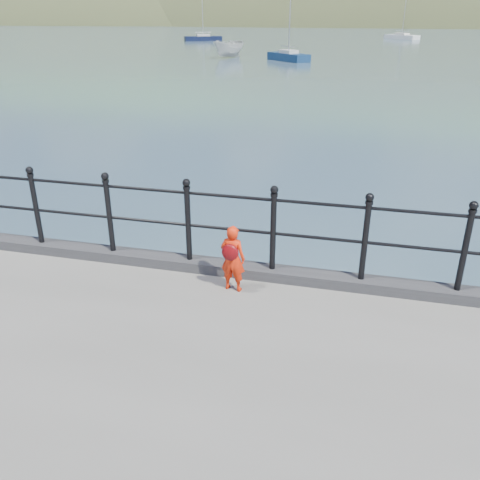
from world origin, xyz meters
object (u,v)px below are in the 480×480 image
(sailboat_left, at_px, (203,39))
(sailboat_port, at_px, (288,57))
(child, at_px, (233,258))
(railing, at_px, (230,219))
(sailboat_deep, at_px, (402,37))
(launch_white, at_px, (229,49))

(sailboat_left, bearing_deg, sailboat_port, -87.91)
(sailboat_left, bearing_deg, child, -100.28)
(sailboat_port, bearing_deg, child, -36.46)
(child, relative_size, sailboat_left, 0.11)
(railing, relative_size, sailboat_deep, 1.95)
(child, distance_m, sailboat_left, 82.02)
(child, height_order, sailboat_deep, sailboat_deep)
(railing, distance_m, sailboat_port, 45.73)
(sailboat_port, relative_size, sailboat_deep, 0.80)
(launch_white, height_order, sailboat_port, sailboat_port)
(child, relative_size, launch_white, 0.20)
(child, height_order, launch_white, child)
(launch_white, height_order, sailboat_left, sailboat_left)
(launch_white, xyz_separation_m, sailboat_port, (6.46, -1.91, -0.54))
(sailboat_port, bearing_deg, launch_white, -151.13)
(sailboat_left, relative_size, sailboat_deep, 0.90)
(child, xyz_separation_m, sailboat_deep, (5.63, 91.41, -1.13))
(child, distance_m, launch_white, 49.37)
(sailboat_deep, bearing_deg, child, -49.96)
(child, xyz_separation_m, launch_white, (-13.02, 47.62, -0.59))
(launch_white, bearing_deg, child, -54.64)
(railing, xyz_separation_m, sailboat_left, (-25.41, 77.48, -1.49))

